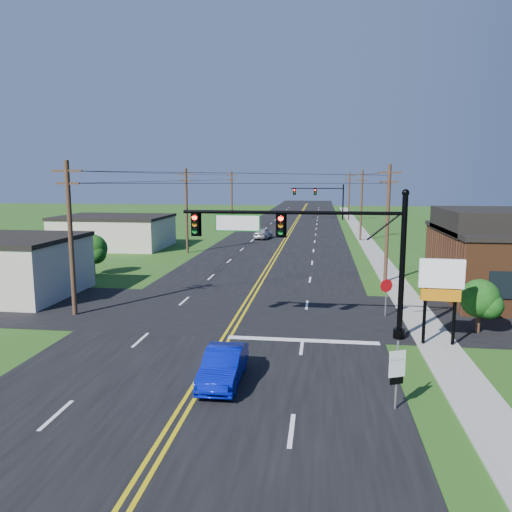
# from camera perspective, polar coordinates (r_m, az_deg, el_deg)

# --- Properties ---
(ground) EXTENTS (260.00, 260.00, 0.00)m
(ground) POSITION_cam_1_polar(r_m,az_deg,el_deg) (19.29, -7.96, -15.71)
(ground) COLOR #274F16
(ground) RESTS_ON ground
(road_main) EXTENTS (16.00, 220.00, 0.04)m
(road_main) POSITION_cam_1_polar(r_m,az_deg,el_deg) (67.52, 3.37, 2.12)
(road_main) COLOR black
(road_main) RESTS_ON ground
(road_cross) EXTENTS (70.00, 10.00, 0.04)m
(road_cross) POSITION_cam_1_polar(r_m,az_deg,el_deg) (30.34, -1.90, -6.34)
(road_cross) COLOR black
(road_cross) RESTS_ON ground
(sidewalk) EXTENTS (2.00, 160.00, 0.08)m
(sidewalk) POSITION_cam_1_polar(r_m,az_deg,el_deg) (57.71, 13.09, 0.76)
(sidewalk) COLOR gray
(sidewalk) RESTS_ON ground
(signal_mast_main) EXTENTS (11.30, 0.60, 7.48)m
(signal_mast_main) POSITION_cam_1_polar(r_m,az_deg,el_deg) (25.09, 6.36, 1.40)
(signal_mast_main) COLOR black
(signal_mast_main) RESTS_ON ground
(signal_mast_far) EXTENTS (10.98, 0.60, 7.48)m
(signal_mast_far) POSITION_cam_1_polar(r_m,az_deg,el_deg) (96.93, 7.34, 6.82)
(signal_mast_far) COLOR black
(signal_mast_far) RESTS_ON ground
(cream_bldg_far) EXTENTS (12.20, 9.20, 3.70)m
(cream_bldg_far) POSITION_cam_1_polar(r_m,az_deg,el_deg) (60.13, -15.88, 2.72)
(cream_bldg_far) COLOR beige
(cream_bldg_far) RESTS_ON ground
(utility_pole_left_a) EXTENTS (1.80, 0.28, 9.00)m
(utility_pole_left_a) POSITION_cam_1_polar(r_m,az_deg,el_deg) (30.62, -20.43, 2.20)
(utility_pole_left_a) COLOR #3B2A1A
(utility_pole_left_a) RESTS_ON ground
(utility_pole_left_b) EXTENTS (1.80, 0.28, 9.00)m
(utility_pole_left_b) POSITION_cam_1_polar(r_m,az_deg,el_deg) (53.91, -7.94, 5.35)
(utility_pole_left_b) COLOR #3B2A1A
(utility_pole_left_b) RESTS_ON ground
(utility_pole_left_c) EXTENTS (1.80, 0.28, 9.00)m
(utility_pole_left_c) POSITION_cam_1_polar(r_m,az_deg,el_deg) (80.23, -2.79, 6.58)
(utility_pole_left_c) COLOR #3B2A1A
(utility_pole_left_c) RESTS_ON ground
(utility_pole_right_a) EXTENTS (1.80, 0.28, 9.00)m
(utility_pole_right_a) POSITION_cam_1_polar(r_m,az_deg,el_deg) (39.33, 14.80, 3.84)
(utility_pole_right_a) COLOR #3B2A1A
(utility_pole_right_a) RESTS_ON ground
(utility_pole_right_b) EXTENTS (1.80, 0.28, 9.00)m
(utility_pole_right_b) POSITION_cam_1_polar(r_m,az_deg,el_deg) (65.14, 11.95, 5.85)
(utility_pole_right_b) COLOR #3B2A1A
(utility_pole_right_b) RESTS_ON ground
(utility_pole_right_c) EXTENTS (1.80, 0.28, 9.00)m
(utility_pole_right_c) POSITION_cam_1_polar(r_m,az_deg,el_deg) (95.06, 10.59, 6.80)
(utility_pole_right_c) COLOR #3B2A1A
(utility_pole_right_c) RESTS_ON ground
(tree_right_back) EXTENTS (3.00, 3.00, 4.10)m
(tree_right_back) POSITION_cam_1_polar(r_m,az_deg,el_deg) (44.63, 21.97, 1.32)
(tree_right_back) COLOR #3B2A1A
(tree_right_back) RESTS_ON ground
(shrub_corner) EXTENTS (2.00, 2.00, 2.86)m
(shrub_corner) POSITION_cam_1_polar(r_m,az_deg,el_deg) (28.29, 24.20, -4.45)
(shrub_corner) COLOR #3B2A1A
(shrub_corner) RESTS_ON ground
(tree_left) EXTENTS (2.40, 2.40, 3.37)m
(tree_left) POSITION_cam_1_polar(r_m,az_deg,el_deg) (43.58, -18.15, 0.77)
(tree_left) COLOR #3B2A1A
(tree_left) RESTS_ON ground
(blue_car) EXTENTS (1.45, 4.10, 1.35)m
(blue_car) POSITION_cam_1_polar(r_m,az_deg,el_deg) (20.11, -3.74, -12.49)
(blue_car) COLOR #0814B0
(blue_car) RESTS_ON ground
(distant_car) EXTENTS (2.44, 4.58, 1.48)m
(distant_car) POSITION_cam_1_polar(r_m,az_deg,el_deg) (65.82, 0.82, 2.59)
(distant_car) COLOR #B3B2B7
(distant_car) RESTS_ON ground
(route_sign) EXTENTS (0.58, 0.29, 2.50)m
(route_sign) POSITION_cam_1_polar(r_m,az_deg,el_deg) (18.28, 15.81, -12.46)
(route_sign) COLOR slate
(route_sign) RESTS_ON ground
(stop_sign) EXTENTS (0.75, 0.37, 2.27)m
(stop_sign) POSITION_cam_1_polar(r_m,az_deg,el_deg) (29.79, 14.66, -3.73)
(stop_sign) COLOR slate
(stop_sign) RESTS_ON ground
(pylon_sign) EXTENTS (2.07, 0.39, 4.23)m
(pylon_sign) POSITION_cam_1_polar(r_m,az_deg,el_deg) (25.23, 20.40, -2.90)
(pylon_sign) COLOR black
(pylon_sign) RESTS_ON ground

